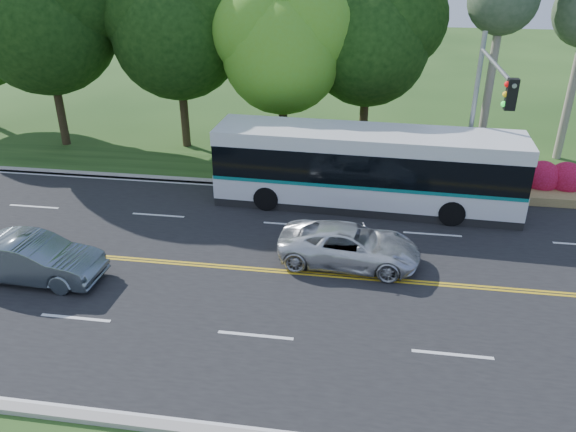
# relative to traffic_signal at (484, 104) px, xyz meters

# --- Properties ---
(ground) EXTENTS (120.00, 120.00, 0.00)m
(ground) POSITION_rel_traffic_signal_xyz_m (-6.49, -5.40, -4.67)
(ground) COLOR #224416
(ground) RESTS_ON ground
(road) EXTENTS (60.00, 14.00, 0.02)m
(road) POSITION_rel_traffic_signal_xyz_m (-6.49, -5.40, -4.66)
(road) COLOR black
(road) RESTS_ON ground
(curb_north) EXTENTS (60.00, 0.30, 0.15)m
(curb_north) POSITION_rel_traffic_signal_xyz_m (-6.49, 1.75, -4.60)
(curb_north) COLOR #AAA39A
(curb_north) RESTS_ON ground
(grass_verge) EXTENTS (60.00, 4.00, 0.10)m
(grass_verge) POSITION_rel_traffic_signal_xyz_m (-6.49, 3.60, -4.62)
(grass_verge) COLOR #224416
(grass_verge) RESTS_ON ground
(lane_markings) EXTENTS (57.60, 13.82, 0.00)m
(lane_markings) POSITION_rel_traffic_signal_xyz_m (-6.59, -5.40, -4.65)
(lane_markings) COLOR gold
(lane_markings) RESTS_ON road
(tree_row) EXTENTS (44.70, 9.10, 13.84)m
(tree_row) POSITION_rel_traffic_signal_xyz_m (-11.65, 6.73, 2.06)
(tree_row) COLOR black
(tree_row) RESTS_ON ground
(bougainvillea_hedge) EXTENTS (9.50, 2.25, 1.50)m
(bougainvillea_hedge) POSITION_rel_traffic_signal_xyz_m (0.69, 2.75, -3.95)
(bougainvillea_hedge) COLOR #A20D19
(bougainvillea_hedge) RESTS_ON ground
(traffic_signal) EXTENTS (0.42, 6.10, 7.00)m
(traffic_signal) POSITION_rel_traffic_signal_xyz_m (0.00, 0.00, 0.00)
(traffic_signal) COLOR #93969B
(traffic_signal) RESTS_ON ground
(transit_bus) EXTENTS (12.54, 3.16, 3.26)m
(transit_bus) POSITION_rel_traffic_signal_xyz_m (-4.20, 0.38, -3.04)
(transit_bus) COLOR silver
(transit_bus) RESTS_ON road
(sedan) EXTENTS (4.65, 1.74, 1.52)m
(sedan) POSITION_rel_traffic_signal_xyz_m (-14.82, -7.06, -3.89)
(sedan) COLOR slate
(sedan) RESTS_ON road
(suv) EXTENTS (5.00, 2.54, 1.35)m
(suv) POSITION_rel_traffic_signal_xyz_m (-4.57, -4.45, -3.97)
(suv) COLOR silver
(suv) RESTS_ON road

